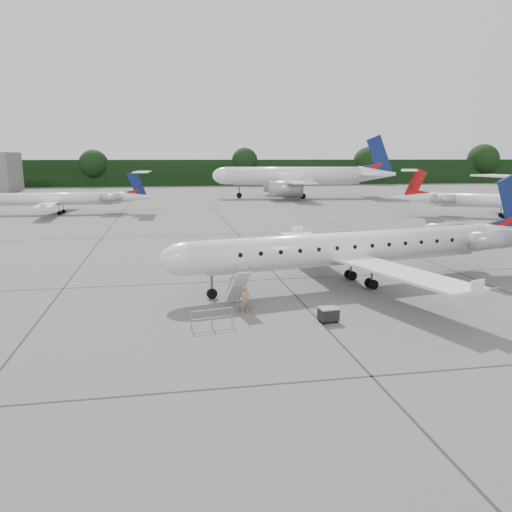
{
  "coord_description": "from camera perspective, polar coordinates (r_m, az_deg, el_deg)",
  "views": [
    {
      "loc": [
        -12.07,
        -28.91,
        8.84
      ],
      "look_at": [
        -6.25,
        3.42,
        2.3
      ],
      "focal_mm": 35.0,
      "sensor_mm": 36.0,
      "label": 1
    }
  ],
  "objects": [
    {
      "name": "baggage_cart",
      "position": [
        27.6,
        8.27,
        -6.61
      ],
      "size": [
        1.06,
        0.9,
        0.86
      ],
      "primitive_type": null,
      "rotation": [
        0.0,
        0.0,
        0.1
      ],
      "color": "black",
      "rests_on": "ground"
    },
    {
      "name": "bg_narrowbody",
      "position": [
        110.3,
        4.26,
        10.11
      ],
      "size": [
        40.25,
        31.14,
        13.39
      ],
      "primitive_type": null,
      "rotation": [
        0.0,
        0.0,
        -0.12
      ],
      "color": "silver",
      "rests_on": "ground"
    },
    {
      "name": "main_regional_jet",
      "position": [
        34.92,
        10.63,
        2.69
      ],
      "size": [
        32.54,
        25.92,
        7.51
      ],
      "primitive_type": null,
      "rotation": [
        0.0,
        0.0,
        0.18
      ],
      "color": "silver",
      "rests_on": "ground"
    },
    {
      "name": "safety_railing",
      "position": [
        26.44,
        -5.05,
        -7.18
      ],
      "size": [
        2.18,
        0.47,
        1.0
      ],
      "primitive_type": null,
      "rotation": [
        0.0,
        0.0,
        0.18
      ],
      "color": "gray",
      "rests_on": "ground"
    },
    {
      "name": "ground",
      "position": [
        32.56,
        12.02,
        -4.75
      ],
      "size": [
        320.0,
        320.0,
        0.0
      ],
      "primitive_type": "plane",
      "color": "#565654",
      "rests_on": "ground"
    },
    {
      "name": "bg_regional_left",
      "position": [
        84.36,
        -22.1,
        6.71
      ],
      "size": [
        26.6,
        19.9,
        6.7
      ],
      "primitive_type": null,
      "rotation": [
        0.0,
        0.0,
        -0.06
      ],
      "color": "silver",
      "rests_on": "ground"
    },
    {
      "name": "airstair",
      "position": [
        29.8,
        -2.03,
        -3.65
      ],
      "size": [
        1.24,
        2.37,
        2.35
      ],
      "primitive_type": null,
      "rotation": [
        0.0,
        0.0,
        0.18
      ],
      "color": "silver",
      "rests_on": "ground"
    },
    {
      "name": "bg_regional_right",
      "position": [
        81.74,
        27.19,
        6.31
      ],
      "size": [
        32.79,
        29.44,
        7.07
      ],
      "primitive_type": null,
      "rotation": [
        0.0,
        0.0,
        2.68
      ],
      "color": "silver",
      "rests_on": "ground"
    },
    {
      "name": "passenger",
      "position": [
        28.74,
        -1.22,
        -5.04
      ],
      "size": [
        0.65,
        0.52,
        1.55
      ],
      "primitive_type": "imported",
      "rotation": [
        0.0,
        0.0,
        0.3
      ],
      "color": "#996F53",
      "rests_on": "ground"
    },
    {
      "name": "treeline",
      "position": [
        159.44,
        -5.94,
        9.46
      ],
      "size": [
        260.0,
        4.0,
        8.0
      ],
      "primitive_type": "cube",
      "color": "black",
      "rests_on": "ground"
    }
  ]
}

